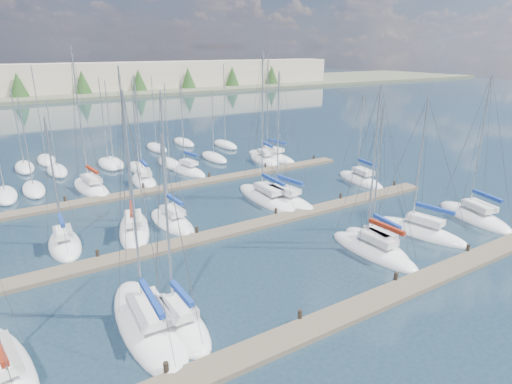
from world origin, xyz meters
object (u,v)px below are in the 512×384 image
sailboat_j (172,222)px  sailboat_r (271,156)px  sailboat_f (419,231)px  sailboat_h (65,244)px  sailboat_d (373,250)px  sailboat_i (134,229)px  sailboat_p (188,171)px  sailboat_c (178,322)px  sailboat_b (148,323)px  sailboat_l (282,199)px  sailboat_a (1,372)px  sailboat_e (376,245)px  sailboat_q (264,160)px  sailboat_k (266,198)px  sailboat_m (360,180)px  sailboat_o (144,181)px  sailboat_g (474,216)px  sailboat_n (91,188)px

sailboat_j → sailboat_r: bearing=32.4°
sailboat_f → sailboat_h: (-25.91, 13.22, 0.00)m
sailboat_d → sailboat_i: bearing=133.8°
sailboat_h → sailboat_p: (16.77, 14.50, 0.01)m
sailboat_c → sailboat_b: size_ratio=0.85×
sailboat_l → sailboat_p: 15.53m
sailboat_a → sailboat_e: sailboat_a is taller
sailboat_e → sailboat_r: (9.03, 28.25, 0.00)m
sailboat_i → sailboat_f: 24.29m
sailboat_j → sailboat_q: 23.69m
sailboat_k → sailboat_q: (8.49, 13.33, -0.01)m
sailboat_m → sailboat_o: sailboat_o is taller
sailboat_a → sailboat_j: sailboat_a is taller
sailboat_a → sailboat_o: (15.71, 26.53, 0.02)m
sailboat_g → sailboat_a: bearing=-167.2°
sailboat_l → sailboat_o: size_ratio=1.05×
sailboat_b → sailboat_g: bearing=2.3°
sailboat_c → sailboat_f: sailboat_f is taller
sailboat_h → sailboat_p: bearing=44.5°
sailboat_k → sailboat_r: (10.31, 14.47, 0.00)m
sailboat_n → sailboat_q: size_ratio=1.41×
sailboat_h → sailboat_r: sailboat_r is taller
sailboat_b → sailboat_a: bearing=-176.4°
sailboat_a → sailboat_l: bearing=18.3°
sailboat_i → sailboat_k: sailboat_k is taller
sailboat_i → sailboat_d: size_ratio=1.08×
sailboat_g → sailboat_p: (-16.23, 28.22, 0.01)m
sailboat_k → sailboat_o: 15.27m
sailboat_a → sailboat_l: (25.66, 12.87, -0.00)m
sailboat_n → sailboat_e: bearing=-65.7°
sailboat_d → sailboat_f: bearing=2.2°
sailboat_m → sailboat_r: bearing=107.3°
sailboat_e → sailboat_l: bearing=97.8°
sailboat_l → sailboat_p: (-3.90, 15.04, 0.01)m
sailboat_l → sailboat_q: 16.25m
sailboat_k → sailboat_n: bearing=140.4°
sailboat_k → sailboat_h: sailboat_k is taller
sailboat_c → sailboat_g: size_ratio=0.86×
sailboat_j → sailboat_e: size_ratio=1.04×
sailboat_a → sailboat_m: size_ratio=1.18×
sailboat_k → sailboat_f: sailboat_k is taller
sailboat_j → sailboat_d: sailboat_d is taller
sailboat_l → sailboat_e: bearing=-96.8°
sailboat_j → sailboat_f: (16.98, -13.14, -0.00)m
sailboat_g → sailboat_h: (-33.00, 13.71, -0.00)m
sailboat_c → sailboat_j: bearing=68.9°
sailboat_a → sailboat_n: 28.99m
sailboat_d → sailboat_n: size_ratio=0.84×
sailboat_m → sailboat_g: size_ratio=0.80×
sailboat_a → sailboat_n: size_ratio=0.82×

